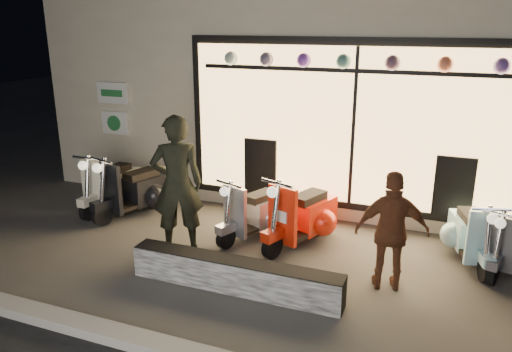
% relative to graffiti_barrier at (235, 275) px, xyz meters
% --- Properties ---
extents(ground, '(40.00, 40.00, 0.00)m').
position_rel_graffiti_barrier_xyz_m(ground, '(0.04, 0.65, -0.20)').
color(ground, '#383533').
rests_on(ground, ground).
extents(shop_building, '(10.20, 6.23, 4.20)m').
position_rel_graffiti_barrier_xyz_m(shop_building, '(0.04, 5.63, 1.90)').
color(shop_building, beige).
rests_on(shop_building, ground).
extents(graffiti_barrier, '(2.63, 0.28, 0.40)m').
position_rel_graffiti_barrier_xyz_m(graffiti_barrier, '(0.00, 0.00, 0.00)').
color(graffiti_barrier, black).
rests_on(graffiti_barrier, ground).
extents(scooter_silver, '(0.73, 1.28, 0.93)m').
position_rel_graffiti_barrier_xyz_m(scooter_silver, '(-0.34, 1.63, 0.17)').
color(scooter_silver, black).
rests_on(scooter_silver, ground).
extents(scooter_red, '(0.79, 1.43, 1.03)m').
position_rel_graffiti_barrier_xyz_m(scooter_red, '(0.39, 1.67, 0.21)').
color(scooter_red, black).
rests_on(scooter_red, ground).
extents(scooter_black, '(0.75, 1.42, 1.02)m').
position_rel_graffiti_barrier_xyz_m(scooter_black, '(-2.52, 1.76, 0.21)').
color(scooter_black, black).
rests_on(scooter_black, ground).
extents(scooter_cream, '(0.45, 1.39, 1.00)m').
position_rel_graffiti_barrier_xyz_m(scooter_cream, '(-3.10, 1.87, 0.20)').
color(scooter_cream, black).
rests_on(scooter_cream, ground).
extents(scooter_blue, '(0.63, 1.28, 0.91)m').
position_rel_graffiti_barrier_xyz_m(scooter_blue, '(2.60, 1.96, 0.17)').
color(scooter_blue, black).
rests_on(scooter_blue, ground).
extents(scooter_grey, '(0.62, 1.23, 0.87)m').
position_rel_graffiti_barrier_xyz_m(scooter_grey, '(3.05, 1.90, 0.15)').
color(scooter_grey, black).
rests_on(scooter_grey, ground).
extents(man, '(0.84, 0.76, 1.93)m').
position_rel_graffiti_barrier_xyz_m(man, '(-1.19, 0.76, 0.76)').
color(man, black).
rests_on(man, ground).
extents(woman, '(0.92, 0.55, 1.46)m').
position_rel_graffiti_barrier_xyz_m(woman, '(1.69, 0.75, 0.53)').
color(woman, brown).
rests_on(woman, ground).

